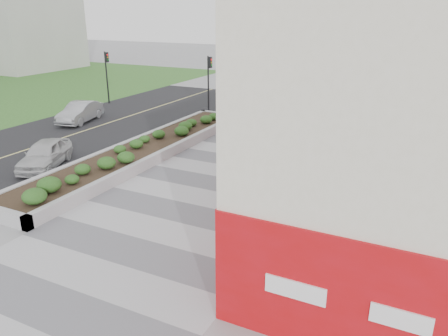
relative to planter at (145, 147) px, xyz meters
The scene contains 11 objects.
ground 8.91m from the planter, 51.84° to the right, with size 160.00×160.00×0.00m, color gray.
walkway 6.81m from the planter, 36.03° to the right, with size 8.00×36.00×0.01m, color #A8A8AD.
building 13.12m from the planter, ahead, with size 6.04×24.08×8.00m.
planter is the anchor object (origin of this frame).
street 6.51m from the planter, behind, with size 10.00×40.00×0.00m, color black.
traffic_signal_near 10.90m from the planter, 99.35° to the left, with size 0.33×0.28×4.20m.
traffic_signal_far 15.00m from the planter, 137.54° to the left, with size 0.33×0.28×4.20m.
manhole_cover 7.22m from the planter, 33.69° to the right, with size 0.44×0.44×0.01m, color #595654.
skateboarder 8.30m from the planter, 28.31° to the left, with size 0.58×0.73×1.52m.
car_white 4.99m from the planter, 130.81° to the right, with size 1.58×3.92×1.34m, color silver.
car_silver 9.31m from the planter, 154.41° to the left, with size 1.46×4.19×1.38m, color #A0A3A8.
Camera 1 is at (8.22, -11.11, 7.34)m, focal length 35.00 mm.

